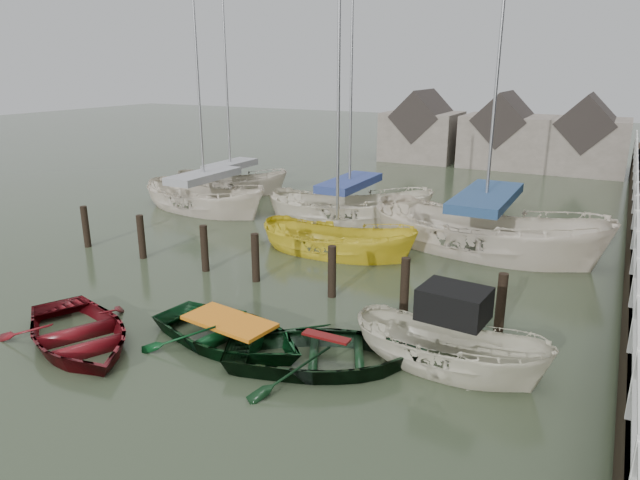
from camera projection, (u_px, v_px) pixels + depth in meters
The scene contains 12 objects.
ground at pixel (226, 332), 13.06m from camera, with size 120.00×120.00×0.00m, color #2E3723.
mooring_pilings at pixel (258, 265), 15.94m from camera, with size 13.72×0.22×1.80m.
far_sheds at pixel (500, 135), 34.08m from camera, with size 14.00×4.08×4.39m.
rowboat_red at pixel (79, 345), 12.45m from camera, with size 2.84×3.98×0.82m, color #560C11.
rowboat_green at pixel (230, 345), 12.47m from camera, with size 2.79×3.90×0.81m, color black.
rowboat_dkgreen at pixel (326, 366), 11.60m from camera, with size 2.93×4.10×0.85m, color black.
motorboat at pixel (447, 363), 11.50m from camera, with size 4.20×1.90×2.44m.
sailboat_a at pixel (206, 209), 23.91m from camera, with size 6.64×3.20×11.48m.
sailboat_b at pixel (349, 218), 22.46m from camera, with size 6.87×4.20×10.72m.
sailboat_c at pixel (337, 253), 18.53m from camera, with size 5.44×2.19×9.40m.
sailboat_d at pixel (482, 249), 18.75m from camera, with size 8.28×4.19×12.77m.
sailboat_e at pixel (232, 191), 27.40m from camera, with size 5.92×3.57×10.15m.
Camera 1 is at (7.47, -9.46, 5.86)m, focal length 32.00 mm.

